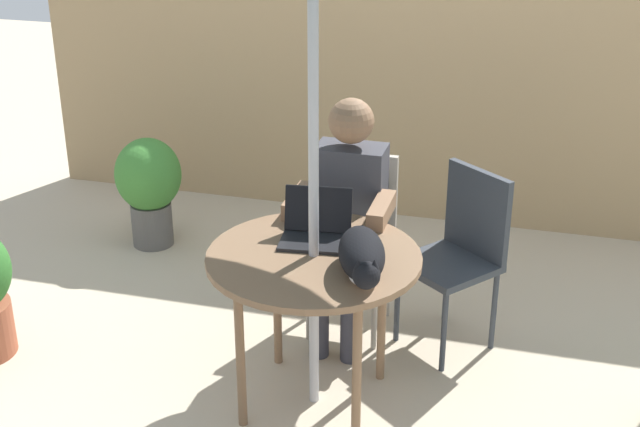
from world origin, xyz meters
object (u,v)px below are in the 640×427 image
patio_table (314,270)px  chair_occupied (354,227)px  laptop (317,225)px  person_seated (347,209)px  chair_empty (462,244)px  cat (362,257)px  potted_plant_by_chair (149,184)px

patio_table → chair_occupied: 0.77m
laptop → person_seated: bearing=85.5°
chair_occupied → chair_empty: (0.56, -0.05, 0.00)m
cat → potted_plant_by_chair: size_ratio=0.92×
chair_occupied → laptop: (-0.03, -0.59, 0.27)m
person_seated → chair_occupied: bearing=90.0°
cat → potted_plant_by_chair: 2.24m
person_seated → cat: size_ratio=1.95×
chair_empty → patio_table: bearing=-128.4°
chair_occupied → cat: bearing=-74.8°
patio_table → laptop: (-0.03, 0.17, 0.13)m
person_seated → laptop: (-0.03, -0.43, 0.10)m
chair_empty → person_seated: 0.59m
laptop → patio_table: bearing=-78.5°
chair_occupied → potted_plant_by_chair: chair_occupied is taller
chair_occupied → chair_empty: bearing=-5.5°
laptop → potted_plant_by_chair: 1.85m
laptop → potted_plant_by_chair: (-1.39, 1.15, -0.41)m
potted_plant_by_chair → laptop: bearing=-39.6°
chair_occupied → laptop: 0.65m
chair_empty → person_seated: bearing=-169.3°
laptop → cat: size_ratio=0.51×
chair_empty → cat: size_ratio=1.42×
person_seated → laptop: bearing=-94.5°
chair_occupied → potted_plant_by_chair: size_ratio=1.31×
chair_empty → chair_occupied: bearing=174.5°
person_seated → patio_table: bearing=-90.0°
person_seated → cat: person_seated is taller
chair_occupied → person_seated: (0.00, -0.16, 0.17)m
person_seated → potted_plant_by_chair: (-1.42, 0.72, -0.30)m
patio_table → laptop: bearing=101.5°
patio_table → laptop: 0.22m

